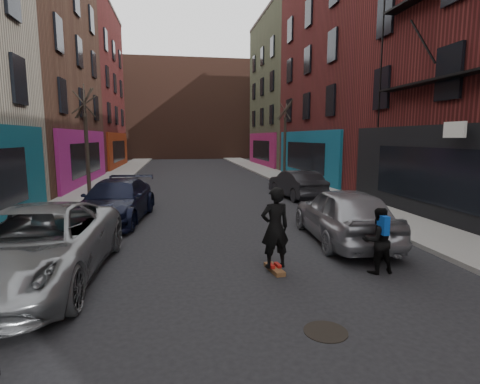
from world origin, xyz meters
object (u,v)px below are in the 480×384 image
object	(u,v)px
manhole	(326,332)
parked_left_end	(116,201)
parked_left_far	(35,246)
parked_right_end	(296,184)
skateboard	(274,269)
tree_left_far	(86,131)
parked_right_far	(343,214)
skateboarder	(275,228)
tree_right_far	(285,131)
pedestrian	(378,240)

from	to	relation	value
manhole	parked_left_end	bearing A→B (deg)	117.00
parked_left_far	parked_right_end	distance (m)	13.36
parked_right_end	skateboard	size ratio (longest dim) A/B	5.38
parked_right_end	skateboard	bearing A→B (deg)	63.72
skateboard	manhole	bearing A→B (deg)	-95.79
tree_left_far	parked_left_end	size ratio (longest dim) A/B	1.24
parked_left_end	parked_right_end	xyz separation A→B (m)	(8.21, 4.06, -0.05)
parked_left_end	manhole	world-z (taller)	parked_left_end
tree_left_far	skateboard	world-z (taller)	tree_left_far
tree_left_far	parked_right_end	world-z (taller)	tree_left_far
tree_left_far	parked_left_far	world-z (taller)	tree_left_far
parked_right_end	manhole	world-z (taller)	parked_right_end
parked_left_far	parked_right_far	xyz separation A→B (m)	(7.80, 1.94, 0.02)
manhole	skateboarder	bearing A→B (deg)	92.20
tree_right_far	parked_right_end	xyz separation A→B (m)	(-1.83, -8.44, -2.82)
tree_left_far	skateboard	xyz separation A→B (m)	(6.75, -12.55, -3.33)
parked_left_far	parked_left_end	distance (m)	5.89
parked_right_end	manhole	bearing A→B (deg)	68.35
parked_left_far	tree_right_far	bearing A→B (deg)	61.64
pedestrian	parked_left_end	bearing A→B (deg)	-46.24
parked_left_end	skateboard	distance (m)	7.51
parked_left_end	pedestrian	bearing A→B (deg)	-37.36
tree_left_far	parked_right_end	distance (m)	11.17
manhole	tree_right_far	bearing A→B (deg)	75.42
tree_left_far	parked_left_far	xyz separation A→B (m)	(1.60, -12.34, -2.57)
parked_right_far	skateboarder	size ratio (longest dim) A/B	2.59
parked_right_far	parked_right_end	distance (m)	8.04
parked_right_end	parked_left_end	bearing A→B (deg)	20.72
tree_left_far	manhole	xyz separation A→B (m)	(6.86, -15.32, -3.37)
parked_left_far	parked_right_far	size ratio (longest dim) A/B	1.20
tree_right_far	manhole	distance (m)	22.31
parked_left_far	manhole	bearing A→B (deg)	-27.44
parked_left_end	parked_right_far	xyz separation A→B (m)	(7.04, -3.90, 0.06)
tree_left_far	pedestrian	xyz separation A→B (m)	(9.02, -13.02, -2.62)
skateboard	skateboarder	distance (m)	0.98
tree_left_far	tree_right_far	bearing A→B (deg)	25.82
manhole	tree_left_far	bearing A→B (deg)	114.10
tree_left_far	parked_left_end	world-z (taller)	tree_left_far
parked_right_far	skateboard	xyz separation A→B (m)	(-2.65, -2.15, -0.77)
pedestrian	parked_right_end	bearing A→B (deg)	-100.20
parked_left_far	skateboarder	size ratio (longest dim) A/B	3.11
tree_right_far	pedestrian	world-z (taller)	tree_right_far
parked_right_far	pedestrian	bearing A→B (deg)	86.09
parked_right_end	parked_left_far	bearing A→B (deg)	42.26
parked_right_far	skateboard	bearing A→B (deg)	43.24
tree_left_far	manhole	distance (m)	17.12
tree_right_far	parked_left_far	xyz separation A→B (m)	(-10.80, -18.34, -2.72)
tree_right_far	parked_left_far	size ratio (longest dim) A/B	1.17
skateboard	manhole	world-z (taller)	skateboard
tree_left_far	skateboard	bearing A→B (deg)	-61.72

